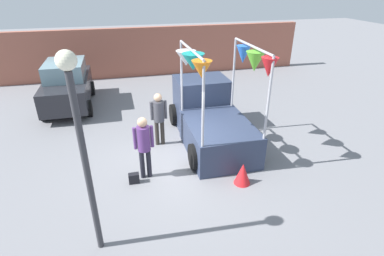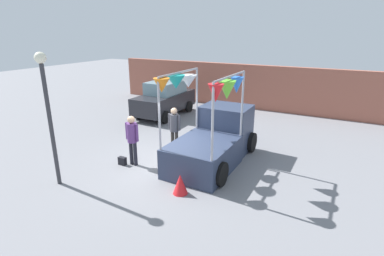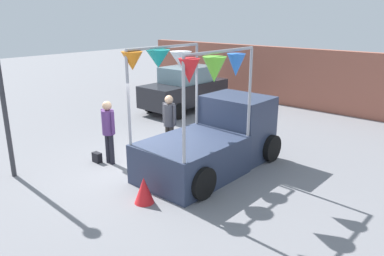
# 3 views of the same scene
# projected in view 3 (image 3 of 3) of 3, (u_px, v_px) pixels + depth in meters

# --- Properties ---
(ground_plane) EXTENTS (60.00, 60.00, 0.00)m
(ground_plane) POSITION_uv_depth(u_px,v_px,m) (148.00, 167.00, 10.21)
(ground_plane) COLOR slate
(vendor_truck) EXTENTS (2.51, 4.06, 3.27)m
(vendor_truck) POSITION_uv_depth(u_px,v_px,m) (216.00, 135.00, 10.06)
(vendor_truck) COLOR #2D3851
(vendor_truck) RESTS_ON ground
(parked_car) EXTENTS (1.88, 4.00, 1.88)m
(parked_car) POSITION_uv_depth(u_px,v_px,m) (185.00, 88.00, 16.12)
(parked_car) COLOR #26262B
(parked_car) RESTS_ON ground
(person_customer) EXTENTS (0.53, 0.34, 1.79)m
(person_customer) POSITION_uv_depth(u_px,v_px,m) (108.00, 126.00, 10.19)
(person_customer) COLOR black
(person_customer) RESTS_ON ground
(person_vendor) EXTENTS (0.53, 0.34, 1.76)m
(person_vendor) POSITION_uv_depth(u_px,v_px,m) (169.00, 118.00, 11.02)
(person_vendor) COLOR #2D2823
(person_vendor) RESTS_ON ground
(handbag) EXTENTS (0.28, 0.16, 0.28)m
(handbag) POSITION_uv_depth(u_px,v_px,m) (97.00, 157.00, 10.55)
(handbag) COLOR black
(handbag) RESTS_ON ground
(street_lamp) EXTENTS (0.32, 0.32, 3.98)m
(street_lamp) POSITION_uv_depth(u_px,v_px,m) (0.00, 76.00, 8.93)
(street_lamp) COLOR #333338
(street_lamp) RESTS_ON ground
(brick_boundary_wall) EXTENTS (18.00, 0.36, 2.60)m
(brick_boundary_wall) POSITION_uv_depth(u_px,v_px,m) (303.00, 78.00, 16.49)
(brick_boundary_wall) COLOR #9E5947
(brick_boundary_wall) RESTS_ON ground
(folded_kite_bundle_crimson) EXTENTS (0.49, 0.49, 0.60)m
(folded_kite_bundle_crimson) POSITION_uv_depth(u_px,v_px,m) (144.00, 190.00, 8.22)
(folded_kite_bundle_crimson) COLOR red
(folded_kite_bundle_crimson) RESTS_ON ground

